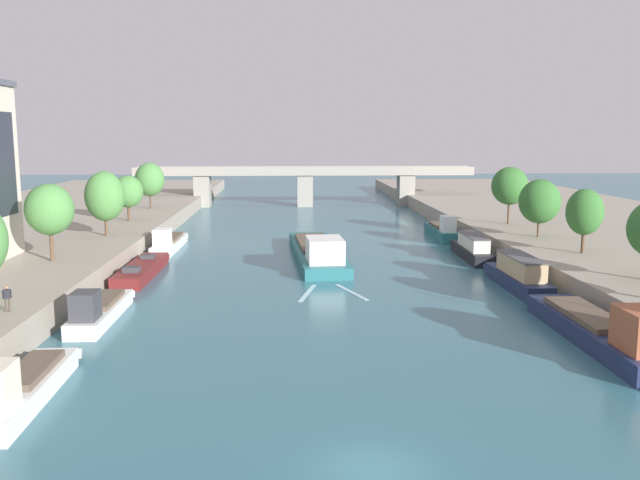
{
  "coord_description": "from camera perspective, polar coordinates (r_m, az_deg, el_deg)",
  "views": [
    {
      "loc": [
        -3.19,
        -24.02,
        12.75
      ],
      "look_at": [
        0.0,
        41.27,
        2.53
      ],
      "focal_mm": 37.67,
      "sensor_mm": 36.0,
      "label": 1
    }
  ],
  "objects": [
    {
      "name": "tree_left_end_of_row",
      "position": [
        75.12,
        -17.82,
        3.56
      ],
      "size": [
        4.17,
        4.17,
        6.9
      ],
      "color": "brown",
      "rests_on": "quay_left"
    },
    {
      "name": "moored_boat_right_downstream",
      "position": [
        85.14,
        10.3,
        0.8
      ],
      "size": [
        2.38,
        11.93,
        3.24
      ],
      "color": "#23666B",
      "rests_on": "ground"
    },
    {
      "name": "moored_boat_left_lone",
      "position": [
        35.65,
        -24.03,
        -11.32
      ],
      "size": [
        2.41,
        11.04,
        3.08
      ],
      "color": "silver",
      "rests_on": "ground"
    },
    {
      "name": "person_on_quay",
      "position": [
        45.16,
        -25.05,
        -4.41
      ],
      "size": [
        0.49,
        0.32,
        1.62
      ],
      "color": "#473D33",
      "rests_on": "quay_left"
    },
    {
      "name": "barge_midriver",
      "position": [
        69.13,
        -0.2,
        -0.93
      ],
      "size": [
        5.7,
        24.08,
        3.31
      ],
      "color": "#23666B",
      "rests_on": "ground"
    },
    {
      "name": "moored_boat_left_downstream",
      "position": [
        63.83,
        -14.88,
        -2.42
      ],
      "size": [
        2.73,
        13.69,
        2.17
      ],
      "color": "maroon",
      "rests_on": "ground"
    },
    {
      "name": "moored_boat_right_gap_after",
      "position": [
        58.63,
        16.5,
        -2.85
      ],
      "size": [
        2.42,
        11.71,
        2.88
      ],
      "color": "#1E284C",
      "rests_on": "ground"
    },
    {
      "name": "tree_right_distant",
      "position": [
        74.32,
        18.16,
        3.13
      ],
      "size": [
        4.31,
        4.31,
        6.11
      ],
      "color": "brown",
      "rests_on": "quay_right"
    },
    {
      "name": "moored_boat_left_far",
      "position": [
        77.33,
        -12.73,
        -0.19
      ],
      "size": [
        2.39,
        12.72,
        2.87
      ],
      "color": "silver",
      "rests_on": "ground"
    },
    {
      "name": "tree_left_far",
      "position": [
        61.44,
        -22.0,
        2.41
      ],
      "size": [
        4.04,
        4.04,
        6.63
      ],
      "color": "brown",
      "rests_on": "quay_left"
    },
    {
      "name": "moored_boat_right_near",
      "position": [
        71.67,
        12.79,
        -0.71
      ],
      "size": [
        2.32,
        11.59,
        2.58
      ],
      "color": "black",
      "rests_on": "ground"
    },
    {
      "name": "tree_left_by_lamp",
      "position": [
        101.74,
        -14.27,
        5.01
      ],
      "size": [
        4.24,
        4.24,
        6.71
      ],
      "color": "brown",
      "rests_on": "quay_left"
    },
    {
      "name": "tree_right_third",
      "position": [
        84.21,
        15.82,
        4.44
      ],
      "size": [
        4.35,
        4.35,
        6.92
      ],
      "color": "brown",
      "rests_on": "quay_right"
    },
    {
      "name": "ground_plane",
      "position": [
        27.38,
        4.46,
        -18.89
      ],
      "size": [
        400.0,
        400.0,
        0.0
      ],
      "primitive_type": "plane",
      "color": "#336675"
    },
    {
      "name": "moored_boat_right_lone",
      "position": [
        44.69,
        22.89,
        -7.05
      ],
      "size": [
        3.21,
        16.6,
        3.49
      ],
      "color": "#1E284C",
      "rests_on": "ground"
    },
    {
      "name": "tree_left_nearest",
      "position": [
        87.72,
        -16.0,
        3.97
      ],
      "size": [
        3.75,
        3.75,
        5.69
      ],
      "color": "brown",
      "rests_on": "quay_left"
    },
    {
      "name": "wake_behind_barge",
      "position": [
        55.11,
        0.79,
        -4.47
      ],
      "size": [
        5.59,
        6.06,
        0.03
      ],
      "color": "#A5D1DB",
      "rests_on": "ground"
    },
    {
      "name": "moored_boat_left_end",
      "position": [
        49.02,
        -18.22,
        -5.63
      ],
      "size": [
        2.17,
        11.12,
        2.83
      ],
      "color": "silver",
      "rests_on": "ground"
    },
    {
      "name": "quay_right",
      "position": [
        89.19,
        23.64,
        0.6
      ],
      "size": [
        36.0,
        170.0,
        2.09
      ],
      "primitive_type": "cube",
      "color": "gray",
      "rests_on": "ground"
    },
    {
      "name": "tree_right_end_of_row",
      "position": [
        65.35,
        21.57,
        2.22
      ],
      "size": [
        3.32,
        3.32,
        5.9
      ],
      "color": "brown",
      "rests_on": "quay_right"
    },
    {
      "name": "quay_left",
      "position": [
        86.54,
        -25.39,
        0.25
      ],
      "size": [
        36.0,
        170.0,
        2.09
      ],
      "primitive_type": "cube",
      "color": "gray",
      "rests_on": "ground"
    },
    {
      "name": "bridge_far",
      "position": [
        122.1,
        -1.3,
        5.03
      ],
      "size": [
        60.96,
        4.4,
        7.14
      ],
      "color": "gray",
      "rests_on": "ground"
    }
  ]
}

